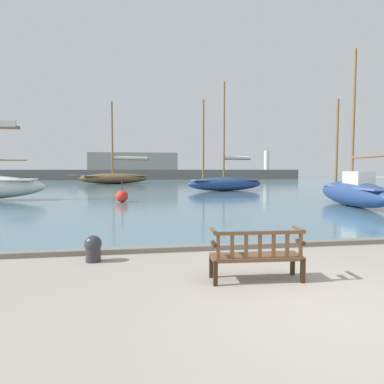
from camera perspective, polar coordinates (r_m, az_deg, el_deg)
The scene contains 10 objects.
ground_plane at distance 5.35m, azimuth 22.16°, elevation -18.01°, with size 160.00×160.00×0.00m, color gray.
harbor_water at distance 48.33m, azimuth -6.33°, elevation 1.53°, with size 100.00×80.00×0.08m, color slate.
quay_edge_kerb at distance 8.70m, azimuth 8.60°, elevation -8.86°, with size 40.00×0.30×0.12m, color slate.
park_bench at distance 6.21m, azimuth 10.73°, elevation -10.19°, with size 1.63×0.62×0.92m.
sailboat_outer_port at distance 45.07m, azimuth -12.73°, elevation 2.41°, with size 10.24×5.17×10.44m.
sailboat_distant_harbor at distance 19.32m, azimuth 25.25°, elevation 0.15°, with size 2.48×6.88×7.93m.
sailboat_far_port at distance 29.80m, azimuth 5.58°, elevation 1.66°, with size 7.06×2.75×9.32m.
mooring_bollard at distance 7.66m, azimuth -16.16°, elevation -8.92°, with size 0.37×0.37×0.56m.
channel_buoy at distance 19.94m, azimuth -11.59°, elevation -0.67°, with size 0.69×0.69×1.39m.
far_breakwater at distance 62.58m, azimuth -7.59°, elevation 3.50°, with size 56.58×2.40×5.51m.
Camera 1 is at (-2.65, -4.22, 1.97)m, focal length 32.00 mm.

